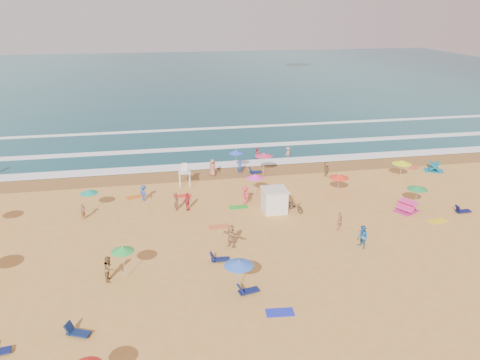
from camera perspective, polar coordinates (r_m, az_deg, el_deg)
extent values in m
plane|color=gold|center=(39.93, -2.41, -5.27)|extent=(220.00, 220.00, 0.00)
cube|color=#0C4756|center=(120.94, -8.41, 12.11)|extent=(220.00, 140.00, 0.18)
plane|color=olive|center=(51.38, -4.46, 0.74)|extent=(220.00, 220.00, 0.00)
cube|color=white|center=(53.69, -4.77, 1.72)|extent=(200.00, 2.20, 0.05)
cube|color=white|center=(60.33, -5.50, 3.84)|extent=(200.00, 1.60, 0.05)
cube|color=white|center=(69.94, -6.30, 6.15)|extent=(200.00, 1.20, 0.05)
cube|color=white|center=(41.83, 4.21, -2.55)|extent=(2.00, 2.00, 2.00)
cube|color=silver|center=(41.43, 4.25, -1.20)|extent=(2.20, 2.20, 0.12)
imported|color=black|center=(42.27, 6.79, -3.14)|extent=(1.36, 1.97, 0.98)
cone|color=green|center=(32.05, -14.14, -8.17)|extent=(1.53, 1.53, 0.35)
cone|color=green|center=(44.98, 20.81, -0.84)|extent=(1.82, 1.82, 0.35)
cone|color=#DA3064|center=(50.29, 2.92, 3.10)|extent=(1.91, 1.91, 0.35)
cone|color=#12957C|center=(43.42, -17.94, -1.34)|extent=(1.55, 1.55, 0.35)
cone|color=blue|center=(30.41, -0.15, -10.09)|extent=(1.92, 1.92, 0.35)
cone|color=blue|center=(51.12, -0.48, 3.45)|extent=(1.57, 1.57, 0.35)
cone|color=#FF371A|center=(46.09, 11.96, 0.46)|extent=(1.94, 1.94, 0.35)
cone|color=#F636CC|center=(44.66, 1.84, 0.48)|extent=(1.60, 1.60, 0.35)
cone|color=yellow|center=(51.89, 19.14, 2.07)|extent=(2.06, 2.06, 0.35)
cube|color=#0F1F4B|center=(28.98, -19.06, -17.23)|extent=(1.42, 1.04, 0.34)
cube|color=#0F1A4F|center=(34.25, -2.41, -9.63)|extent=(1.33, 0.63, 0.34)
cube|color=#0F194F|center=(30.85, 1.07, -13.36)|extent=(1.39, 0.81, 0.34)
cube|color=#0E114A|center=(46.24, 25.58, -3.43)|extent=(1.31, 0.59, 0.34)
cube|color=#101B51|center=(51.39, 1.93, 0.99)|extent=(1.33, 0.63, 0.34)
cube|color=#D76017|center=(46.22, -12.61, -2.03)|extent=(1.88, 1.33, 0.03)
cube|color=#D66332|center=(39.26, -2.59, -5.71)|extent=(1.79, 1.05, 0.03)
cube|color=red|center=(45.67, -7.05, -1.95)|extent=(1.73, 0.93, 0.03)
cube|color=#1F2BC3|center=(29.38, 4.87, -15.79)|extent=(1.77, 1.01, 0.03)
cube|color=green|center=(42.89, -0.18, -3.32)|extent=(1.73, 0.91, 0.03)
cube|color=yellow|center=(43.66, 22.93, -4.61)|extent=(1.82, 1.12, 0.03)
cube|color=#CD5B30|center=(56.73, 20.48, 1.41)|extent=(1.90, 1.62, 0.03)
imported|color=brown|center=(32.96, -15.68, -10.33)|extent=(0.79, 0.96, 1.78)
imported|color=#246BAC|center=(36.86, 14.72, -6.73)|extent=(0.90, 1.03, 1.81)
imported|color=#AF6D51|center=(50.46, -3.36, 1.52)|extent=(1.08, 1.07, 1.89)
imported|color=tan|center=(35.80, -1.09, -6.86)|extent=(1.57, 1.55, 1.80)
imported|color=#966345|center=(42.40, -18.61, -3.67)|extent=(0.62, 0.66, 1.51)
imported|color=tan|center=(39.19, 12.04, -4.96)|extent=(0.94, 0.94, 1.60)
imported|color=#D83646|center=(43.24, 0.61, -1.87)|extent=(0.96, 1.28, 1.75)
imported|color=#234CA3|center=(51.26, -0.04, 1.69)|extent=(0.69, 0.61, 1.59)
imported|color=#D0343E|center=(56.35, 2.15, 3.19)|extent=(0.63, 0.80, 1.63)
imported|color=tan|center=(57.08, 5.86, 3.28)|extent=(1.14, 1.05, 1.54)
imported|color=#C53149|center=(42.26, -6.43, -2.63)|extent=(0.99, 0.96, 1.66)
imported|color=#2449AB|center=(45.00, -11.67, -1.56)|extent=(1.03, 1.13, 1.52)
imported|color=brown|center=(42.41, -7.77, -2.58)|extent=(0.44, 0.64, 1.70)
imported|color=#997046|center=(51.18, 10.47, 1.33)|extent=(1.01, 1.59, 1.63)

